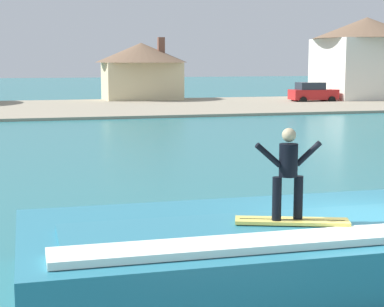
{
  "coord_description": "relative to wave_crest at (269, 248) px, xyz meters",
  "views": [
    {
      "loc": [
        -6.03,
        -10.41,
        3.94
      ],
      "look_at": [
        -1.79,
        5.84,
        1.49
      ],
      "focal_mm": 60.83,
      "sensor_mm": 36.0,
      "label": 1
    }
  ],
  "objects": [
    {
      "name": "car_far_shore",
      "position": [
        21.0,
        43.17,
        0.41
      ],
      "size": [
        4.23,
        2.08,
        1.86
      ],
      "color": "red",
      "rests_on": "ground_plane"
    },
    {
      "name": "wave_crest",
      "position": [
        0.0,
        0.0,
        0.0
      ],
      "size": [
        8.86,
        4.39,
        1.13
      ],
      "color": "teal",
      "rests_on": "ground_plane"
    },
    {
      "name": "surfer",
      "position": [
        0.11,
        -0.53,
        1.54
      ],
      "size": [
        1.22,
        0.32,
        1.59
      ],
      "color": "black",
      "rests_on": "surfboard"
    },
    {
      "name": "ground_plane",
      "position": [
        1.79,
        -0.29,
        -0.53
      ],
      "size": [
        260.0,
        260.0,
        0.0
      ],
      "primitive_type": "plane",
      "color": "#286F75"
    },
    {
      "name": "shoreline_bank",
      "position": [
        1.79,
        41.23,
        -0.44
      ],
      "size": [
        120.0,
        18.65,
        0.19
      ],
      "color": "gray",
      "rests_on": "ground_plane"
    },
    {
      "name": "surfboard",
      "position": [
        0.19,
        -0.55,
        0.63
      ],
      "size": [
        1.99,
        1.05,
        0.06
      ],
      "color": "#EAD159",
      "rests_on": "wave_crest"
    },
    {
      "name": "house_small_cottage",
      "position": [
        6.65,
        49.92,
        2.62
      ],
      "size": [
        8.62,
        8.62,
        5.92
      ],
      "color": "beige",
      "rests_on": "ground_plane"
    },
    {
      "name": "house_gabled_white",
      "position": [
        27.69,
        45.87,
        3.8
      ],
      "size": [
        10.27,
        10.27,
        7.85
      ],
      "color": "silver",
      "rests_on": "ground_plane"
    }
  ]
}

